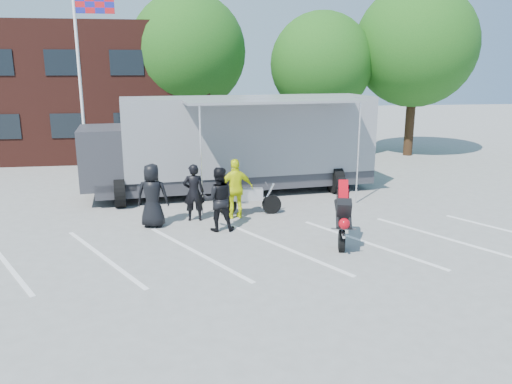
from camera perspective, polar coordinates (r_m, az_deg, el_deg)
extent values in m
plane|color=gray|center=(12.78, 3.30, -7.97)|extent=(100.00, 100.00, 0.00)
cube|color=white|center=(13.69, 2.45, -6.39)|extent=(18.09, 13.33, 0.01)
cube|color=#451C16|center=(30.56, -23.12, 10.57)|extent=(18.00, 8.00, 7.00)
cylinder|color=white|center=(21.98, -19.41, 11.25)|extent=(0.12, 0.12, 8.00)
cube|color=red|center=(21.97, -17.98, 20.00)|extent=(1.50, 0.04, 0.90)
cylinder|color=#382314|center=(27.77, -7.49, 7.42)|extent=(0.50, 0.50, 3.24)
sphere|color=#164B12|center=(27.60, -7.76, 15.61)|extent=(6.12, 6.12, 6.12)
cylinder|color=#382314|center=(27.81, 7.24, 7.06)|extent=(0.50, 0.50, 2.88)
sphere|color=#164B12|center=(27.61, 7.47, 14.33)|extent=(5.44, 5.44, 5.44)
cylinder|color=#382314|center=(29.07, 17.15, 7.39)|extent=(0.50, 0.50, 3.42)
sphere|color=#164B12|center=(28.93, 17.77, 15.63)|extent=(6.46, 6.46, 6.46)
imported|color=black|center=(15.52, -11.76, -0.40)|extent=(1.04, 0.76, 1.98)
imported|color=black|center=(15.96, -7.13, -0.05)|extent=(0.69, 0.47, 1.84)
imported|color=black|center=(14.90, -4.31, -0.82)|extent=(0.97, 0.77, 1.94)
imported|color=#EAF70D|center=(16.11, -2.32, 0.37)|extent=(1.19, 0.62, 1.95)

